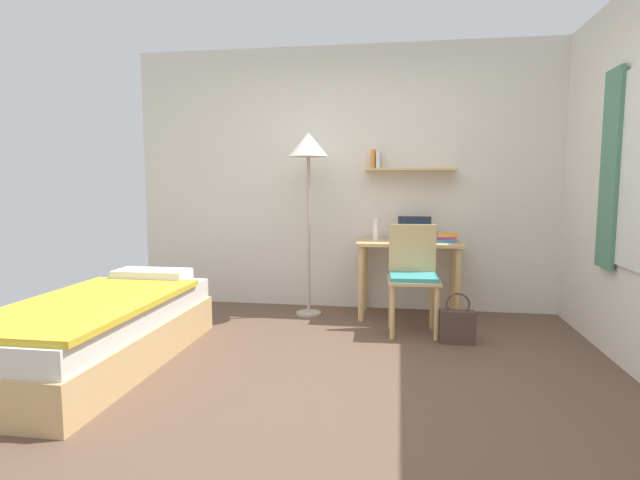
{
  "coord_description": "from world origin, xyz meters",
  "views": [
    {
      "loc": [
        0.48,
        -3.05,
        1.25
      ],
      "look_at": [
        -0.08,
        0.51,
        0.85
      ],
      "focal_mm": 28.33,
      "sensor_mm": 36.0,
      "label": 1
    }
  ],
  "objects": [
    {
      "name": "ground_plane",
      "position": [
        0.0,
        0.0,
        0.0
      ],
      "size": [
        5.28,
        5.28,
        0.0
      ],
      "primitive_type": "plane",
      "color": "brown"
    },
    {
      "name": "wall_back",
      "position": [
        0.0,
        2.02,
        1.3
      ],
      "size": [
        4.4,
        0.27,
        2.6
      ],
      "color": "silver",
      "rests_on": "ground_plane"
    },
    {
      "name": "bed",
      "position": [
        -1.55,
        0.07,
        0.24
      ],
      "size": [
        0.88,
        1.99,
        0.54
      ],
      "color": "tan",
      "rests_on": "ground_plane"
    },
    {
      "name": "desk",
      "position": [
        0.58,
        1.7,
        0.57
      ],
      "size": [
        0.96,
        0.53,
        0.72
      ],
      "color": "tan",
      "rests_on": "ground_plane"
    },
    {
      "name": "desk_chair",
      "position": [
        0.61,
        1.21,
        0.51
      ],
      "size": [
        0.44,
        0.43,
        0.91
      ],
      "color": "tan",
      "rests_on": "ground_plane"
    },
    {
      "name": "standing_lamp",
      "position": [
        -0.36,
        1.63,
        1.51
      ],
      "size": [
        0.37,
        0.37,
        1.72
      ],
      "color": "#B2A893",
      "rests_on": "ground_plane"
    },
    {
      "name": "laptop",
      "position": [
        0.63,
        1.75,
        0.78
      ],
      "size": [
        0.32,
        0.24,
        0.23
      ],
      "color": "black",
      "rests_on": "desk"
    },
    {
      "name": "water_bottle",
      "position": [
        0.27,
        1.68,
        0.83
      ],
      "size": [
        0.06,
        0.06,
        0.21
      ],
      "primitive_type": "cylinder",
      "color": "silver",
      "rests_on": "desk"
    },
    {
      "name": "book_stack",
      "position": [
        0.92,
        1.71,
        0.76
      ],
      "size": [
        0.2,
        0.23,
        0.07
      ],
      "color": "#3384C6",
      "rests_on": "desk"
    },
    {
      "name": "handbag",
      "position": [
        0.95,
        0.94,
        0.14
      ],
      "size": [
        0.27,
        0.11,
        0.41
      ],
      "color": "#4C382D",
      "rests_on": "ground_plane"
    }
  ]
}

